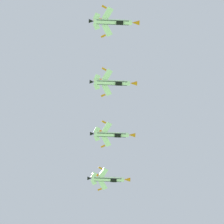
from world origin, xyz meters
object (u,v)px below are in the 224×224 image
Objects in this scene: fighter_jet_left_wing at (112,134)px; fighter_jet_right_wing at (113,83)px; fighter_jet_lead at (109,179)px; fighter_jet_left_outer at (114,22)px.

fighter_jet_right_wing is at bearing -1.58° from fighter_jet_left_wing.
fighter_jet_lead is at bearing -178.07° from fighter_jet_left_wing.
fighter_jet_left_wing is at bearing 178.42° from fighter_jet_right_wing.
fighter_jet_right_wing reaches higher than fighter_jet_lead.
fighter_jet_right_wing is at bearing 178.40° from fighter_jet_left_outer.
fighter_jet_lead is at bearing -179.82° from fighter_jet_right_wing.
fighter_jet_left_wing is 40.90m from fighter_jet_left_outer.
fighter_jet_lead reaches higher than fighter_jet_left_outer.
fighter_jet_lead is 1.00× the size of fighter_jet_left_outer.
fighter_jet_right_wing is (-6.62, -18.42, 0.98)m from fighter_jet_left_wing.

